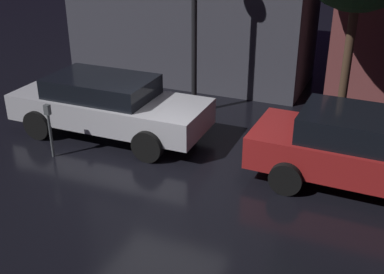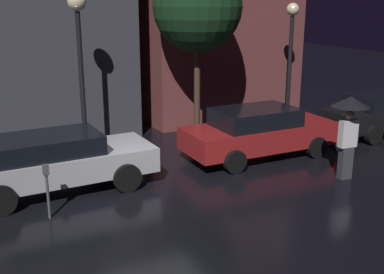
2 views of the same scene
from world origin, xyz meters
name	(u,v)px [view 1 (image 1 of 2)]	position (x,y,z in m)	size (l,w,h in m)	color
ground_plane	(156,179)	(0.00, 0.00, 0.00)	(60.00, 60.00, 0.00)	black
parked_car_silver	(108,104)	(-1.99, 1.51, 0.76)	(4.65, 1.95, 1.40)	#B7B7BF
parked_car_red	(370,151)	(3.84, 1.37, 0.77)	(4.58, 1.96, 1.46)	maroon
parking_meter	(49,125)	(-2.50, 0.01, 0.75)	(0.12, 0.10, 1.21)	#4C5154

